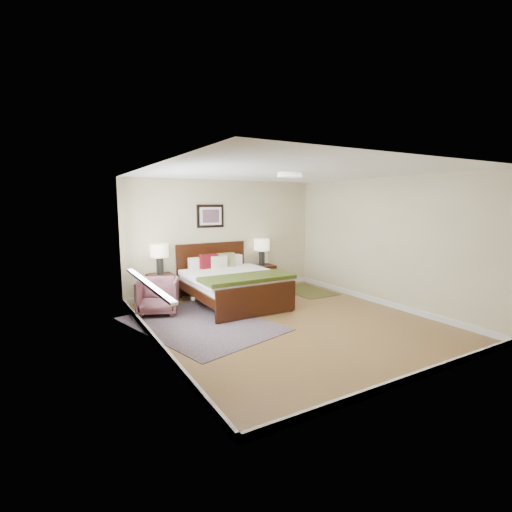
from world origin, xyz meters
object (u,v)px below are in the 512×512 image
Objects in this scene: nightstand_left at (161,280)px; armchair at (158,296)px; bed at (231,278)px; lamp_right at (262,247)px; rug_persian at (201,324)px; nightstand_right at (262,274)px; lamp_left at (159,253)px.

armchair reaches higher than nightstand_left.
nightstand_left is (-1.19, 0.77, -0.06)m from bed.
lamp_right is at bearing 33.79° from bed.
nightstand_left reaches higher than rug_persian.
nightstand_left is at bearing -179.84° from nightstand_right.
lamp_right is (1.18, 0.79, 0.48)m from bed.
rug_persian is (0.45, -0.94, -0.32)m from armchair.
armchair is at bearing -109.31° from lamp_left.
lamp_right reaches higher than rug_persian.
armchair is at bearing 177.39° from bed.
nightstand_right is at bearing 0.16° from nightstand_left.
lamp_left reaches higher than rug_persian.
bed reaches higher than rug_persian.
nightstand_right is at bearing 22.72° from rug_persian.
armchair is at bearing 101.24° from rug_persian.
bed is at bearing 26.76° from rug_persian.
nightstand_right is 0.79× the size of armchair.
lamp_left reaches higher than bed.
bed is at bearing -32.85° from nightstand_left.
lamp_left is (-1.19, 0.79, 0.50)m from bed.
rug_persian is at bearing -142.91° from nightstand_right.
armchair is (-2.63, -0.73, -0.67)m from lamp_right.
armchair is at bearing -109.83° from nightstand_left.
nightstand_right is at bearing 38.35° from armchair.
armchair reaches higher than nightstand_right.
nightstand_right reaches higher than rug_persian.
lamp_left is 0.85× the size of armchair.
armchair is (-1.45, 0.07, -0.19)m from bed.
bed reaches higher than nightstand_right.
nightstand_right is 0.22× the size of rug_persian.
lamp_left reaches higher than armchair.
lamp_left is 0.24× the size of rug_persian.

